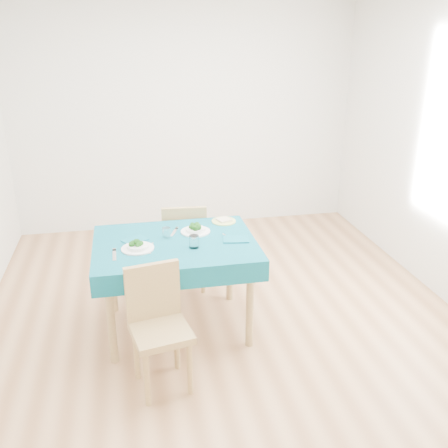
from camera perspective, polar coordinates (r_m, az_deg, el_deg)
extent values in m
cube|color=#95653E|center=(4.31, 0.00, -10.69)|extent=(4.00, 4.50, 0.02)
cube|color=silver|center=(5.95, -4.40, 12.32)|extent=(4.00, 0.02, 2.70)
cube|color=silver|center=(1.78, 14.80, -10.98)|extent=(4.00, 0.02, 2.70)
cube|color=#085161|center=(4.01, -5.44, -7.04)|extent=(1.23, 0.93, 0.76)
cube|color=#9D7D49|center=(3.35, -7.25, -11.66)|extent=(0.44, 0.47, 0.92)
cube|color=#9D7D49|center=(4.60, -4.59, -1.64)|extent=(0.42, 0.46, 0.98)
cube|color=silver|center=(3.69, -12.41, -3.47)|extent=(0.03, 0.20, 0.00)
cube|color=silver|center=(3.76, -8.30, -2.75)|extent=(0.05, 0.20, 0.00)
cube|color=silver|center=(4.03, -5.71, -0.92)|extent=(0.09, 0.18, 0.00)
cube|color=silver|center=(3.90, 0.51, -1.61)|extent=(0.07, 0.19, 0.00)
cube|color=#0C5B6B|center=(3.91, -10.14, -1.82)|extent=(0.22, 0.20, 0.01)
cube|color=#0C5B6B|center=(3.86, 1.37, -1.76)|extent=(0.22, 0.17, 0.01)
cylinder|color=white|center=(3.92, -6.60, -1.00)|extent=(0.06, 0.06, 0.08)
cylinder|color=white|center=(3.72, -3.44, -2.03)|extent=(0.07, 0.07, 0.10)
cylinder|color=#C5D467|center=(4.23, -0.02, 0.33)|extent=(0.21, 0.21, 0.01)
cube|color=beige|center=(4.22, -0.02, 0.49)|extent=(0.13, 0.13, 0.02)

